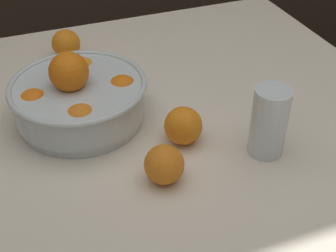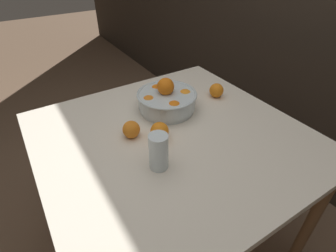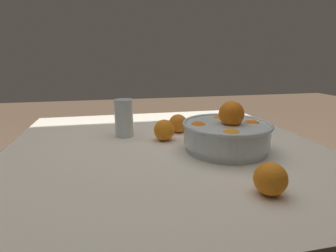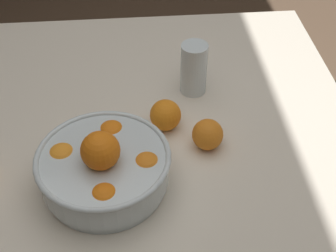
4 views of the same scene
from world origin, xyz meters
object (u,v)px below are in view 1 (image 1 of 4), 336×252
fruit_bowl (79,98)px  orange_loose_front (66,44)px  orange_loose_aside (183,126)px  juice_glass (269,125)px  orange_loose_near_bowl (164,164)px

fruit_bowl → orange_loose_front: (0.03, 0.29, -0.02)m
fruit_bowl → orange_loose_aside: 0.22m
orange_loose_aside → juice_glass: bearing=-31.7°
orange_loose_aside → fruit_bowl: bearing=140.6°
orange_loose_near_bowl → orange_loose_aside: orange_loose_aside is taller
fruit_bowl → orange_loose_aside: bearing=-39.4°
orange_loose_near_bowl → orange_loose_aside: 0.12m
fruit_bowl → juice_glass: 0.39m
juice_glass → orange_loose_near_bowl: size_ratio=1.93×
orange_loose_near_bowl → orange_loose_aside: bearing=51.0°
orange_loose_front → orange_loose_aside: size_ratio=0.96×
juice_glass → orange_loose_front: bearing=119.1°
orange_loose_near_bowl → fruit_bowl: bearing=113.0°
orange_loose_front → orange_loose_near_bowl: bearing=-81.9°
juice_glass → orange_loose_aside: 0.16m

